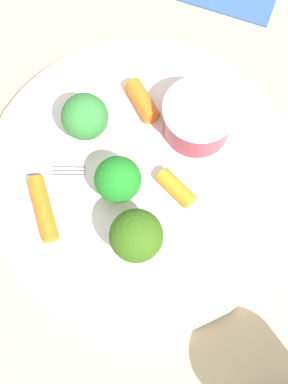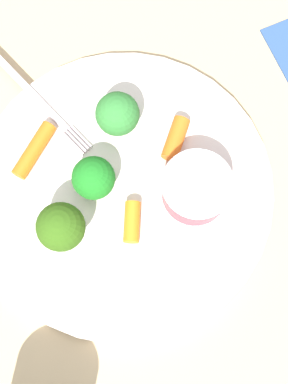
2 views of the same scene
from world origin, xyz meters
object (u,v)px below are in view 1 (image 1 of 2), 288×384
object	(u,v)px
broccoli_floret_0	(116,178)
carrot_stick_2	(176,188)
carrot_stick_0	(142,101)
sauce_cup	(201,121)
carrot_stick_1	(43,209)
broccoli_floret_2	(136,236)
plate	(141,175)
broccoli_floret_1	(85,117)

from	to	relation	value
broccoli_floret_0	carrot_stick_2	bearing A→B (deg)	46.10
carrot_stick_0	sauce_cup	bearing A→B (deg)	21.57
carrot_stick_1	carrot_stick_2	size ratio (longest dim) A/B	1.54
broccoli_floret_0	carrot_stick_0	world-z (taller)	broccoli_floret_0
broccoli_floret_0	carrot_stick_2	world-z (taller)	broccoli_floret_0
broccoli_floret_2	carrot_stick_2	size ratio (longest dim) A/B	1.59
plate	sauce_cup	xyz separation A→B (m)	(0.00, 0.06, 0.02)
broccoli_floret_1	carrot_stick_0	world-z (taller)	broccoli_floret_1
broccoli_floret_1	broccoli_floret_2	xyz separation A→B (m)	(0.11, -0.04, 0.01)
broccoli_floret_1	carrot_stick_2	xyz separation A→B (m)	(0.09, 0.02, -0.02)
broccoli_floret_1	plate	bearing A→B (deg)	9.03
broccoli_floret_0	sauce_cup	bearing A→B (deg)	86.09
carrot_stick_1	carrot_stick_0	bearing A→B (deg)	99.38
broccoli_floret_0	carrot_stick_1	size ratio (longest dim) A/B	0.82
broccoli_floret_0	broccoli_floret_2	world-z (taller)	broccoli_floret_2
sauce_cup	carrot_stick_1	world-z (taller)	sauce_cup
broccoli_floret_0	carrot_stick_2	size ratio (longest dim) A/B	1.26
broccoli_floret_2	carrot_stick_0	xyz separation A→B (m)	(-0.09, 0.09, -0.03)
broccoli_floret_2	broccoli_floret_0	bearing A→B (deg)	156.62
broccoli_floret_0	broccoli_floret_2	xyz separation A→B (m)	(0.05, -0.02, 0.01)
plate	carrot_stick_2	xyz separation A→B (m)	(0.03, 0.01, 0.01)
broccoli_floret_1	carrot_stick_1	size ratio (longest dim) A/B	0.87
carrot_stick_2	carrot_stick_0	bearing A→B (deg)	157.66
sauce_cup	carrot_stick_0	distance (m)	0.06
broccoli_floret_0	carrot_stick_2	xyz separation A→B (m)	(0.03, 0.04, -0.02)
sauce_cup	carrot_stick_1	bearing A→B (deg)	-101.84
plate	broccoli_floret_0	size ratio (longest dim) A/B	5.99
sauce_cup	carrot_stick_0	xyz separation A→B (m)	(-0.05, -0.02, -0.01)
broccoli_floret_0	carrot_stick_0	distance (m)	0.08
plate	carrot_stick_1	size ratio (longest dim) A/B	4.91
broccoli_floret_2	carrot_stick_2	xyz separation A→B (m)	(-0.01, 0.06, -0.03)
carrot_stick_0	carrot_stick_1	size ratio (longest dim) A/B	0.72
carrot_stick_2	plate	bearing A→B (deg)	-161.12
carrot_stick_1	carrot_stick_2	world-z (taller)	same
broccoli_floret_2	carrot_stick_1	world-z (taller)	broccoli_floret_2
broccoli_floret_2	broccoli_floret_1	bearing A→B (deg)	161.12
plate	carrot_stick_2	bearing A→B (deg)	18.88
broccoli_floret_2	carrot_stick_1	bearing A→B (deg)	-153.16
plate	broccoli_floret_0	distance (m)	0.04
broccoli_floret_1	broccoli_floret_0	bearing A→B (deg)	-14.82
broccoli_floret_2	carrot_stick_0	bearing A→B (deg)	136.65
broccoli_floret_0	broccoli_floret_1	distance (m)	0.06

